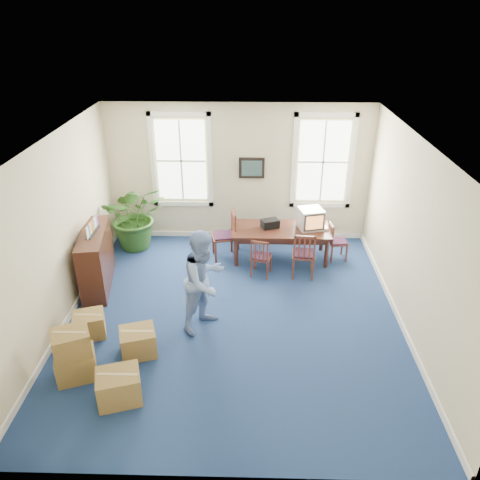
{
  "coord_description": "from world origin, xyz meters",
  "views": [
    {
      "loc": [
        0.29,
        -6.96,
        5.14
      ],
      "look_at": [
        0.1,
        0.6,
        1.25
      ],
      "focal_mm": 35.0,
      "sensor_mm": 36.0,
      "label": 1
    }
  ],
  "objects_px": {
    "man": "(205,281)",
    "credenza": "(96,257)",
    "conference_table": "(280,243)",
    "chair_near_left": "(261,256)",
    "cardboard_boxes": "(91,349)",
    "potted_plant": "(135,216)",
    "crt_tv": "(311,219)"
  },
  "relations": [
    {
      "from": "credenza",
      "to": "potted_plant",
      "type": "bearing_deg",
      "value": 66.7
    },
    {
      "from": "cardboard_boxes",
      "to": "credenza",
      "type": "bearing_deg",
      "value": 104.51
    },
    {
      "from": "cardboard_boxes",
      "to": "chair_near_left",
      "type": "bearing_deg",
      "value": 48.33
    },
    {
      "from": "conference_table",
      "to": "chair_near_left",
      "type": "height_order",
      "value": "chair_near_left"
    },
    {
      "from": "crt_tv",
      "to": "credenza",
      "type": "xyz_separation_m",
      "value": [
        -4.33,
        -1.26,
        -0.31
      ]
    },
    {
      "from": "conference_table",
      "to": "chair_near_left",
      "type": "xyz_separation_m",
      "value": [
        -0.43,
        -0.72,
        0.07
      ]
    },
    {
      "from": "potted_plant",
      "to": "crt_tv",
      "type": "bearing_deg",
      "value": -6.14
    },
    {
      "from": "credenza",
      "to": "crt_tv",
      "type": "bearing_deg",
      "value": 6.97
    },
    {
      "from": "crt_tv",
      "to": "cardboard_boxes",
      "type": "relative_size",
      "value": 0.35
    },
    {
      "from": "man",
      "to": "credenza",
      "type": "bearing_deg",
      "value": 98.39
    },
    {
      "from": "credenza",
      "to": "cardboard_boxes",
      "type": "xyz_separation_m",
      "value": [
        0.64,
        -2.46,
        -0.19
      ]
    },
    {
      "from": "conference_table",
      "to": "man",
      "type": "xyz_separation_m",
      "value": [
        -1.43,
        -2.46,
        0.56
      ]
    },
    {
      "from": "conference_table",
      "to": "crt_tv",
      "type": "distance_m",
      "value": 0.86
    },
    {
      "from": "chair_near_left",
      "to": "cardboard_boxes",
      "type": "distance_m",
      "value": 3.96
    },
    {
      "from": "conference_table",
      "to": "crt_tv",
      "type": "height_order",
      "value": "crt_tv"
    },
    {
      "from": "conference_table",
      "to": "crt_tv",
      "type": "xyz_separation_m",
      "value": [
        0.63,
        0.05,
        0.59
      ]
    },
    {
      "from": "chair_near_left",
      "to": "credenza",
      "type": "height_order",
      "value": "credenza"
    },
    {
      "from": "credenza",
      "to": "cardboard_boxes",
      "type": "bearing_deg",
      "value": -84.78
    },
    {
      "from": "potted_plant",
      "to": "cardboard_boxes",
      "type": "distance_m",
      "value": 4.17
    },
    {
      "from": "chair_near_left",
      "to": "man",
      "type": "bearing_deg",
      "value": 74.26
    },
    {
      "from": "conference_table",
      "to": "chair_near_left",
      "type": "bearing_deg",
      "value": -120.9
    },
    {
      "from": "man",
      "to": "cardboard_boxes",
      "type": "bearing_deg",
      "value": 163.8
    },
    {
      "from": "potted_plant",
      "to": "man",
      "type": "bearing_deg",
      "value": -57.72
    },
    {
      "from": "man",
      "to": "credenza",
      "type": "xyz_separation_m",
      "value": [
        -2.27,
        1.25,
        -0.29
      ]
    },
    {
      "from": "conference_table",
      "to": "potted_plant",
      "type": "height_order",
      "value": "potted_plant"
    },
    {
      "from": "crt_tv",
      "to": "man",
      "type": "bearing_deg",
      "value": -143.16
    },
    {
      "from": "crt_tv",
      "to": "conference_table",
      "type": "bearing_deg",
      "value": 170.54
    },
    {
      "from": "crt_tv",
      "to": "man",
      "type": "relative_size",
      "value": 0.29
    },
    {
      "from": "credenza",
      "to": "chair_near_left",
      "type": "bearing_deg",
      "value": -0.75
    },
    {
      "from": "potted_plant",
      "to": "cardboard_boxes",
      "type": "relative_size",
      "value": 1.01
    },
    {
      "from": "man",
      "to": "credenza",
      "type": "distance_m",
      "value": 2.61
    },
    {
      "from": "crt_tv",
      "to": "man",
      "type": "xyz_separation_m",
      "value": [
        -2.06,
        -2.51,
        -0.03
      ]
    }
  ]
}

